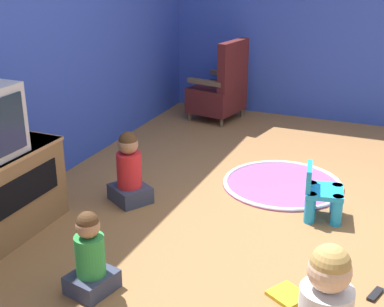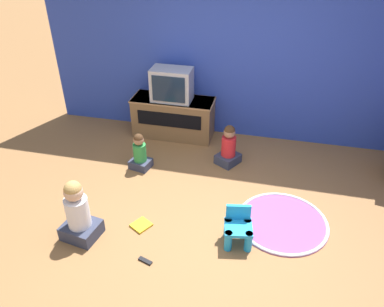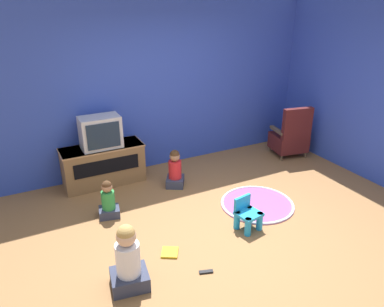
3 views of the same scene
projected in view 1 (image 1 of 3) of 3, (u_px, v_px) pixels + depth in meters
name	position (u px, v px, depth m)	size (l,w,h in m)	color
ground_plane	(303.00, 229.00, 3.86)	(30.00, 30.00, 0.00)	olive
wall_back	(22.00, 24.00, 4.13)	(5.84, 0.12, 2.69)	#2D47B2
black_armchair	(220.00, 90.00, 6.19)	(0.65, 0.61, 0.93)	brown
yellow_kid_chair	(321.00, 196.00, 3.97)	(0.33, 0.32, 0.41)	#1E99DB
play_mat	(283.00, 184.00, 4.57)	(1.02, 1.02, 0.04)	#A54C8C
child_watching_left	(90.00, 258.00, 3.09)	(0.31, 0.28, 0.52)	#33384C
child_watching_right	(129.00, 172.00, 4.20)	(0.38, 0.39, 0.59)	#33384C
book	(288.00, 295.00, 3.11)	(0.26, 0.26, 0.02)	gold
remote_control	(375.00, 294.00, 3.12)	(0.16, 0.09, 0.02)	black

